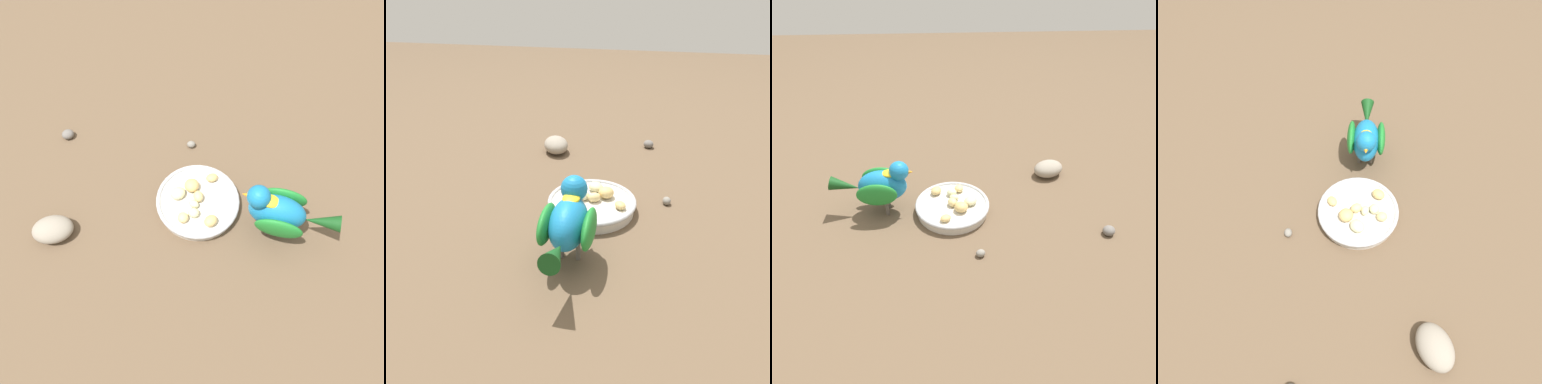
% 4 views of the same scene
% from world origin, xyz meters
% --- Properties ---
extents(ground_plane, '(4.00, 4.00, 0.00)m').
position_xyz_m(ground_plane, '(0.00, 0.00, 0.00)').
color(ground_plane, brown).
extents(feeding_bowl, '(0.20, 0.20, 0.03)m').
position_xyz_m(feeding_bowl, '(-0.00, -0.01, 0.02)').
color(feeding_bowl, beige).
rests_on(feeding_bowl, ground_plane).
extents(apple_piece_0, '(0.03, 0.02, 0.02)m').
position_xyz_m(apple_piece_0, '(0.00, -0.05, 0.03)').
color(apple_piece_0, beige).
rests_on(apple_piece_0, feeding_bowl).
extents(apple_piece_1, '(0.04, 0.04, 0.02)m').
position_xyz_m(apple_piece_1, '(0.04, -0.06, 0.03)').
color(apple_piece_1, tan).
rests_on(apple_piece_1, feeding_bowl).
extents(apple_piece_2, '(0.05, 0.05, 0.02)m').
position_xyz_m(apple_piece_2, '(-0.05, -0.01, 0.03)').
color(apple_piece_2, beige).
rests_on(apple_piece_2, feeding_bowl).
extents(apple_piece_3, '(0.03, 0.04, 0.02)m').
position_xyz_m(apple_piece_3, '(0.00, -0.01, 0.03)').
color(apple_piece_3, '#E5C67F').
rests_on(apple_piece_3, feeding_bowl).
extents(apple_piece_4, '(0.03, 0.03, 0.02)m').
position_xyz_m(apple_piece_4, '(-0.02, -0.07, 0.03)').
color(apple_piece_4, '#E5C67F').
rests_on(apple_piece_4, feeding_bowl).
extents(apple_piece_5, '(0.04, 0.03, 0.02)m').
position_xyz_m(apple_piece_5, '(0.02, 0.05, 0.03)').
color(apple_piece_5, tan).
rests_on(apple_piece_5, feeding_bowl).
extents(apple_piece_6, '(0.03, 0.02, 0.02)m').
position_xyz_m(apple_piece_6, '(-0.01, -0.03, 0.03)').
color(apple_piece_6, beige).
rests_on(apple_piece_6, feeding_bowl).
extents(apple_piece_7, '(0.05, 0.05, 0.02)m').
position_xyz_m(apple_piece_7, '(-0.02, 0.01, 0.04)').
color(apple_piece_7, tan).
rests_on(apple_piece_7, feeding_bowl).
extents(parrot, '(0.21, 0.10, 0.15)m').
position_xyz_m(parrot, '(0.18, -0.03, 0.09)').
color(parrot, '#59544C').
rests_on(parrot, ground_plane).
extents(rock_large, '(0.11, 0.10, 0.05)m').
position_xyz_m(rock_large, '(-0.30, -0.17, 0.02)').
color(rock_large, gray).
rests_on(rock_large, ground_plane).
extents(pebble_0, '(0.03, 0.02, 0.02)m').
position_xyz_m(pebble_0, '(-0.06, 0.15, 0.01)').
color(pebble_0, gray).
rests_on(pebble_0, ground_plane).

